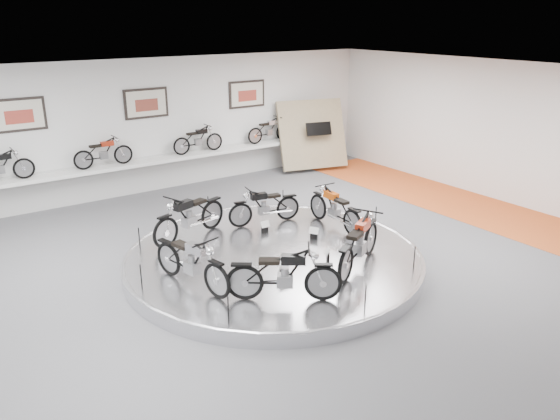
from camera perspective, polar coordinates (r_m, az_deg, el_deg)
floor at (r=11.73m, az=0.16°, el=-6.35°), size 16.00×16.00×0.00m
ceiling at (r=10.60m, az=0.18°, el=13.47°), size 16.00×16.00×0.00m
wall_back at (r=17.05m, az=-13.66°, el=8.47°), size 16.00×0.00×16.00m
wall_right at (r=16.80m, az=23.28°, el=7.27°), size 0.00×14.00×14.00m
orange_carpet_strip at (r=16.32m, az=20.08°, el=0.05°), size 2.40×12.60×0.01m
dado_band at (r=17.36m, az=-13.25°, el=3.77°), size 15.68×0.04×1.10m
display_platform at (r=11.89m, az=-0.68°, el=-5.18°), size 6.40×6.40×0.30m
platform_rim at (r=11.84m, az=-0.68°, el=-4.66°), size 6.40×6.40×0.10m
shelf at (r=16.99m, az=-13.01°, el=5.02°), size 11.00×0.55×0.10m
poster_left at (r=15.98m, az=-25.63°, el=8.95°), size 1.35×0.06×0.88m
poster_center at (r=16.90m, az=-13.80°, el=10.78°), size 1.35×0.06×0.88m
poster_right at (r=18.45m, az=-3.47°, el=11.99°), size 1.35×0.06×0.88m
display_panel at (r=19.18m, az=3.39°, el=7.89°), size 2.56×1.52×2.30m
shelf_bike_a at (r=15.88m, az=-27.24°, el=3.86°), size 1.22×0.43×0.73m
shelf_bike_b at (r=16.41m, az=-17.96°, el=5.56°), size 1.22×0.43×0.73m
shelf_bike_c at (r=17.49m, az=-8.55°, el=7.12°), size 1.22×0.43×0.73m
shelf_bike_d at (r=18.82m, az=-1.13°, el=8.21°), size 1.22×0.43×0.73m
bike_a at (r=13.13m, az=5.75°, el=0.20°), size 0.68×1.71×0.99m
bike_b at (r=13.33m, az=-1.63°, el=0.47°), size 1.66×0.84×0.93m
bike_c at (r=12.59m, az=-9.43°, el=-0.61°), size 1.95×1.19×1.08m
bike_d at (r=10.36m, az=-9.26°, el=-5.28°), size 1.01×1.87×1.04m
bike_e at (r=9.74m, az=0.41°, el=-6.71°), size 1.79×1.54×1.04m
bike_f at (r=11.06m, az=8.27°, el=-3.40°), size 1.97×1.46×1.10m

